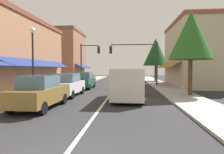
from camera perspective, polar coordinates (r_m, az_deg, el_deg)
ground_plane at (r=21.83m, az=1.14°, el=-3.04°), size 80.00×80.00×0.00m
sidewalk_left at (r=22.88m, az=-12.74°, el=-2.69°), size 2.60×56.00×0.12m
sidewalk_right at (r=22.12m, az=15.52°, el=-2.90°), size 2.60×56.00×0.12m
lane_center_stripe at (r=21.83m, az=1.14°, el=-3.03°), size 0.14×52.00×0.01m
storefront_left_block at (r=19.38m, az=-30.75°, el=5.90°), size 7.29×14.20×6.75m
storefront_right_block at (r=25.11m, az=24.48°, el=6.26°), size 7.26×10.20×7.70m
storefront_far_left at (r=33.44m, az=-13.19°, el=6.17°), size 5.66×8.20×8.54m
parked_car_nearest_left at (r=10.76m, az=-20.90°, el=-4.29°), size 1.80×4.11×1.77m
parked_car_second_left at (r=14.96m, az=-13.33°, el=-2.31°), size 1.83×4.12×1.77m
parked_car_third_left at (r=20.30m, az=-8.32°, el=-1.00°), size 1.80×4.11×1.77m
van_in_lane at (r=12.94m, az=4.81°, el=-1.81°), size 2.07×5.21×2.12m
traffic_signal_mast_arm at (r=22.65m, az=8.25°, el=6.33°), size 5.70×0.50×5.23m
traffic_signal_left_corner at (r=25.10m, az=-7.47°, el=5.75°), size 2.62×0.50×5.40m
street_lamp_left_near at (r=13.75m, az=-22.84°, el=7.11°), size 0.36×0.36×4.86m
tree_right_near at (r=15.66m, az=22.76°, el=11.43°), size 3.28×3.28×6.42m
tree_right_far at (r=31.45m, az=13.05°, el=7.35°), size 3.96×3.96×6.98m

